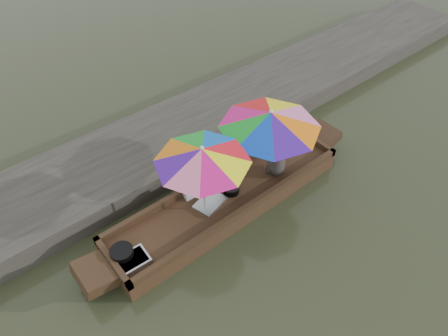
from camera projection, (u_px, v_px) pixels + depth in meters
water at (227, 206)px, 8.04m from camera, size 80.00×80.00×0.00m
dock at (165, 142)px, 9.08m from camera, size 22.00×2.20×0.50m
boat_hull at (227, 201)px, 7.91m from camera, size 5.06×1.20×0.35m
cooking_pot at (122, 254)px, 6.69m from camera, size 0.39×0.39×0.21m
tray_crayfish at (131, 261)px, 6.65m from camera, size 0.61×0.44×0.09m
tray_scallop at (210, 203)px, 7.60m from camera, size 0.68×0.55×0.06m
charcoal_grill at (231, 189)px, 7.80m from camera, size 0.31×0.31×0.15m
supply_bag at (190, 190)px, 7.70m from camera, size 0.30×0.25×0.26m
vendor at (279, 150)px, 7.87m from camera, size 0.65×0.53×1.14m
umbrella_bow at (203, 180)px, 7.00m from camera, size 1.81×1.81×1.55m
umbrella_stern at (268, 143)px, 7.72m from camera, size 2.13×2.13×1.55m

